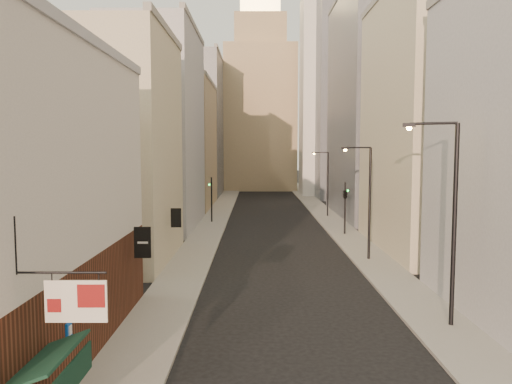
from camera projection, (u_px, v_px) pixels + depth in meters
name	position (u px, v px, depth m)	size (l,w,h in m)	color
sidewalk_left	(220.00, 210.00, 64.92)	(3.00, 140.00, 0.15)	gray
sidewalk_right	(320.00, 210.00, 64.92)	(3.00, 140.00, 0.15)	gray
near_building_left	(12.00, 203.00, 18.57)	(8.30, 23.04, 12.30)	#532B1B
left_bldg_beige	(113.00, 150.00, 35.34)	(8.00, 12.00, 16.00)	#B9AE90
left_bldg_grey	(157.00, 130.00, 51.11)	(8.00, 16.00, 20.00)	#9E9DA3
left_bldg_tan	(183.00, 146.00, 69.17)	(8.00, 18.00, 17.00)	tan
left_bldg_wingrid	(199.00, 127.00, 88.80)	(8.00, 20.00, 24.00)	gray
right_bldg_beige	(432.00, 124.00, 39.17)	(8.00, 16.00, 20.00)	#B9AE90
right_bldg_wingrid	(373.00, 107.00, 58.83)	(8.00, 20.00, 26.00)	gray
highrise	(371.00, 46.00, 85.65)	(21.00, 23.00, 51.20)	gray
clock_tower	(260.00, 101.00, 100.28)	(14.00, 14.00, 44.90)	tan
white_tower	(324.00, 88.00, 86.25)	(8.00, 8.00, 41.50)	silver
streetlamp_near	(449.00, 211.00, 22.13)	(2.26, 1.16, 9.24)	black
streetlamp_mid	(367.00, 196.00, 35.56)	(2.15, 0.23, 8.21)	black
streetlamp_far	(326.00, 180.00, 58.89)	(1.96, 0.75, 7.71)	black
traffic_light_left	(212.00, 190.00, 54.06)	(0.56, 0.47, 5.00)	black
traffic_light_right	(345.00, 194.00, 46.25)	(0.70, 0.70, 5.00)	black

